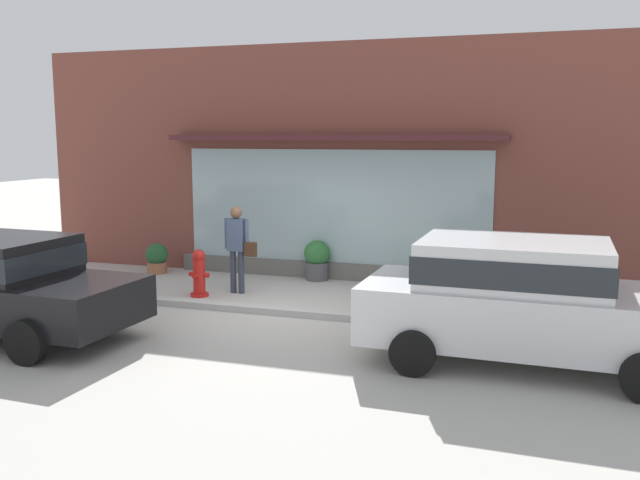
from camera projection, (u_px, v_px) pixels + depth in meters
name	position (u px, v px, depth m)	size (l,w,h in m)	color
ground_plane	(282.00, 312.00, 12.09)	(60.00, 60.00, 0.00)	#B2AFA8
curb_strip	(278.00, 311.00, 11.90)	(14.00, 0.24, 0.12)	#B2B2AD
storefront	(334.00, 165.00, 14.72)	(14.00, 0.81, 5.02)	brown
fire_hydrant	(199.00, 273.00, 13.20)	(0.42, 0.38, 0.92)	red
pedestrian_with_handbag	(238.00, 243.00, 13.38)	(0.69, 0.23, 1.71)	#333847
parked_car_silver	(523.00, 296.00, 9.21)	(4.48, 2.16, 1.70)	silver
potted_plant_doorstep	(437.00, 263.00, 13.68)	(0.38, 0.38, 1.18)	#B7B2A3
potted_plant_corner_tall	(317.00, 259.00, 14.69)	(0.56, 0.56, 0.87)	#4C4C51
potted_plant_by_entrance	(507.00, 283.00, 13.24)	(0.33, 0.33, 0.50)	#B7B2A3
potted_plant_window_left	(157.00, 258.00, 15.46)	(0.50, 0.50, 0.68)	#9E6042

